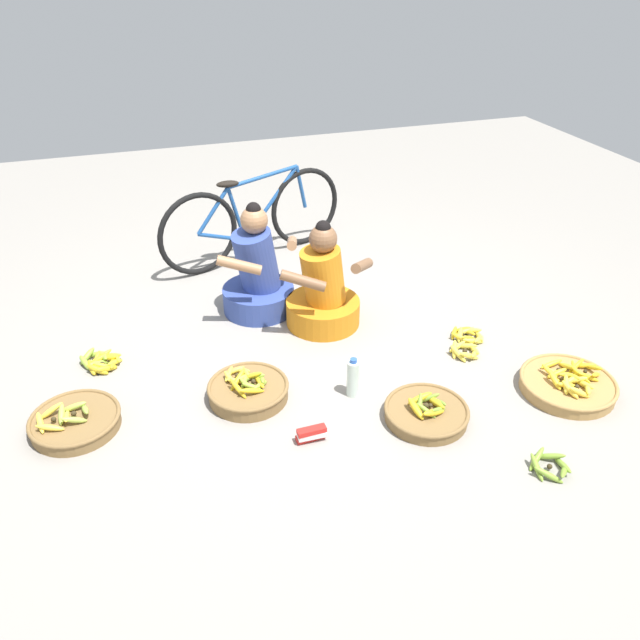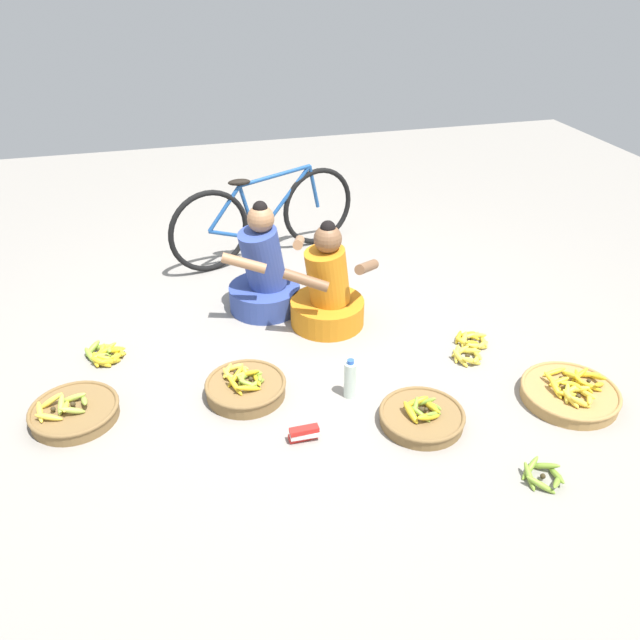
# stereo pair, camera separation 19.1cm
# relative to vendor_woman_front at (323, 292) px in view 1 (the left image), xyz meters

# --- Properties ---
(ground_plane) EXTENTS (10.00, 10.00, 0.00)m
(ground_plane) POSITION_rel_vendor_woman_front_xyz_m (-0.19, -0.30, -0.25)
(ground_plane) COLOR gray
(vendor_woman_front) EXTENTS (0.73, 0.52, 0.78)m
(vendor_woman_front) POSITION_rel_vendor_woman_front_xyz_m (0.00, 0.00, 0.00)
(vendor_woman_front) COLOR orange
(vendor_woman_front) RESTS_ON ground
(vendor_woman_behind) EXTENTS (0.67, 0.54, 0.83)m
(vendor_woman_behind) POSITION_rel_vendor_woman_front_xyz_m (-0.39, 0.33, 0.02)
(vendor_woman_behind) COLOR #334793
(vendor_woman_behind) RESTS_ON ground
(bicycle_leaning) EXTENTS (1.64, 0.54, 0.73)m
(bicycle_leaning) POSITION_rel_vendor_woman_front_xyz_m (-0.21, 1.19, 0.11)
(bicycle_leaning) COLOR black
(bicycle_leaning) RESTS_ON ground
(banana_basket_near_bicycle) EXTENTS (0.49, 0.49, 0.14)m
(banana_basket_near_bicycle) POSITION_rel_vendor_woman_front_xyz_m (0.23, -1.17, -0.20)
(banana_basket_near_bicycle) COLOR brown
(banana_basket_near_bicycle) RESTS_ON ground
(banana_basket_near_vendor) EXTENTS (0.57, 0.57, 0.15)m
(banana_basket_near_vendor) POSITION_rel_vendor_woman_front_xyz_m (1.16, -1.20, -0.20)
(banana_basket_near_vendor) COLOR #A87F47
(banana_basket_near_vendor) RESTS_ON ground
(banana_basket_front_right) EXTENTS (0.49, 0.49, 0.17)m
(banana_basket_front_right) POSITION_rel_vendor_woman_front_xyz_m (-0.69, -0.66, -0.19)
(banana_basket_front_right) COLOR brown
(banana_basket_front_right) RESTS_ON ground
(banana_basket_back_left) EXTENTS (0.50, 0.50, 0.15)m
(banana_basket_back_left) POSITION_rel_vendor_woman_front_xyz_m (-1.67, -0.63, -0.20)
(banana_basket_back_left) COLOR brown
(banana_basket_back_left) RESTS_ON ground
(loose_bananas_back_center) EXTENTS (0.34, 0.40, 0.09)m
(loose_bananas_back_center) POSITION_rel_vendor_woman_front_xyz_m (0.83, -0.57, -0.22)
(loose_bananas_back_center) COLOR yellow
(loose_bananas_back_center) RESTS_ON ground
(loose_bananas_mid_right) EXTENTS (0.29, 0.29, 0.09)m
(loose_bananas_mid_right) POSITION_rel_vendor_woman_front_xyz_m (-1.52, -0.05, -0.22)
(loose_bananas_mid_right) COLOR yellow
(loose_bananas_mid_right) RESTS_ON ground
(loose_bananas_back_right) EXTENTS (0.24, 0.24, 0.09)m
(loose_bananas_back_right) POSITION_rel_vendor_woman_front_xyz_m (0.66, -1.73, -0.22)
(loose_bananas_back_right) COLOR olive
(loose_bananas_back_right) RESTS_ON ground
(water_bottle) EXTENTS (0.07, 0.07, 0.26)m
(water_bottle) POSITION_rel_vendor_woman_front_xyz_m (-0.09, -0.83, -0.13)
(water_bottle) COLOR silver
(water_bottle) RESTS_ON ground
(packet_carton_stack) EXTENTS (0.17, 0.07, 0.09)m
(packet_carton_stack) POSITION_rel_vendor_woman_front_xyz_m (-0.45, -1.14, -0.20)
(packet_carton_stack) COLOR red
(packet_carton_stack) RESTS_ON ground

